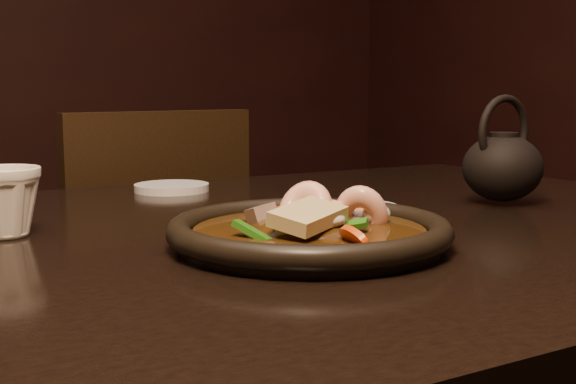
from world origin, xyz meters
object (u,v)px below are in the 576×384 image
tea_cup (3,200)px  plate (309,233)px  teapot (503,164)px  chair (136,302)px  table (167,305)px

tea_cup → plate: bearing=-39.2°
plate → tea_cup: size_ratio=3.53×
teapot → tea_cup: bearing=165.4°
chair → tea_cup: 0.74m
table → plate: 0.19m
tea_cup → teapot: size_ratio=0.55×
table → teapot: bearing=-2.0°
teapot → table: bearing=172.8°
table → tea_cup: size_ratio=19.48×
chair → plate: size_ratio=3.00×
plate → tea_cup: tea_cup is taller
plate → teapot: bearing=15.2°
table → teapot: (0.49, -0.02, 0.13)m
plate → chair: bearing=84.6°
table → teapot: size_ratio=10.70×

